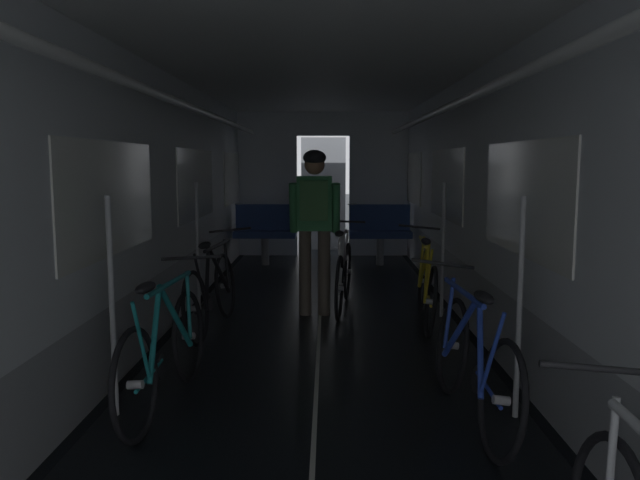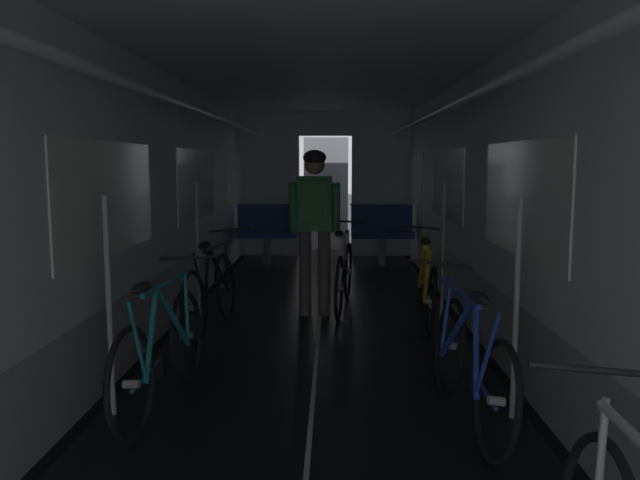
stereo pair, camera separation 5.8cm
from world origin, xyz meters
The scene contains 9 objects.
train_car_shell centered at (0.00, 3.60, 1.70)m, with size 3.14×12.34×2.57m.
bench_seat_far_left centered at (-0.90, 8.07, 0.57)m, with size 0.98×0.51×0.95m.
bench_seat_far_right centered at (0.90, 8.07, 0.57)m, with size 0.98×0.51×0.95m.
bicycle_black centered at (-1.03, 4.13, 0.38)m, with size 0.46×1.69×0.95m.
bicycle_yellow centered at (1.06, 4.42, 0.38)m, with size 0.44×1.69×0.95m.
bicycle_teal centered at (-0.98, 2.23, 0.38)m, with size 0.44×1.69×0.94m.
bicycle_blue centered at (0.97, 2.03, 0.38)m, with size 0.45×1.69×0.96m.
person_cyclist_aisle centered at (-0.06, 4.75, 1.07)m, with size 0.53×0.39×1.73m.
bicycle_white_in_aisle centered at (0.25, 5.01, 0.38)m, with size 0.44×1.69×0.94m.
Camera 2 is at (0.14, -1.72, 1.60)m, focal length 35.18 mm.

